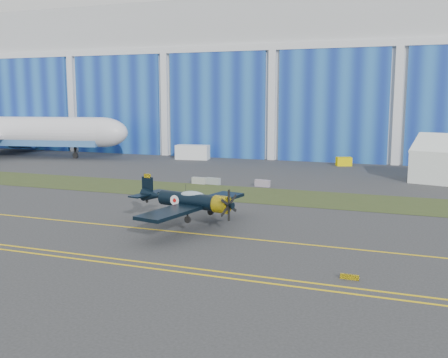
% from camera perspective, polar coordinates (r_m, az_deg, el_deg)
% --- Properties ---
extents(ground, '(260.00, 260.00, 0.00)m').
position_cam_1_polar(ground, '(53.03, -9.10, -3.81)').
color(ground, '#393A3C').
rests_on(ground, ground).
extents(grass_median, '(260.00, 10.00, 0.02)m').
position_cam_1_polar(grass_median, '(65.31, -3.05, -1.29)').
color(grass_median, '#475128').
rests_on(grass_median, ground).
extents(hangar, '(220.00, 45.70, 30.00)m').
position_cam_1_polar(hangar, '(119.56, 8.18, 10.44)').
color(hangar, silver).
rests_on(hangar, ground).
extents(taxiway_centreline, '(200.00, 0.20, 0.02)m').
position_cam_1_polar(taxiway_centreline, '(48.87, -11.99, -4.97)').
color(taxiway_centreline, yellow).
rests_on(taxiway_centreline, ground).
extents(edge_line_near, '(80.00, 0.20, 0.02)m').
position_cam_1_polar(edge_line_near, '(41.47, -19.09, -7.78)').
color(edge_line_near, yellow).
rests_on(edge_line_near, ground).
extents(edge_line_far, '(80.00, 0.20, 0.02)m').
position_cam_1_polar(edge_line_far, '(42.21, -18.22, -7.44)').
color(edge_line_far, yellow).
rests_on(edge_line_far, ground).
extents(guard_board_right, '(1.20, 0.15, 0.35)m').
position_cam_1_polar(guard_board_right, '(35.03, 13.50, -10.32)').
color(guard_board_right, yellow).
rests_on(guard_board_right, ground).
extents(warbird, '(13.53, 15.33, 3.98)m').
position_cam_1_polar(warbird, '(46.67, -3.87, -2.33)').
color(warbird, black).
rests_on(warbird, ground).
extents(shipping_container, '(6.47, 3.31, 2.68)m').
position_cam_1_polar(shipping_container, '(98.52, -3.45, 2.93)').
color(shipping_container, white).
rests_on(shipping_container, ground).
extents(tug, '(2.92, 2.39, 1.47)m').
position_cam_1_polar(tug, '(91.43, 12.91, 1.87)').
color(tug, '#F0D600').
rests_on(tug, ground).
extents(barrier_a, '(2.03, 0.70, 0.90)m').
position_cam_1_polar(barrier_a, '(70.49, -2.72, -0.18)').
color(barrier_a, '#979D97').
rests_on(barrier_a, ground).
extents(barrier_b, '(2.07, 0.89, 0.90)m').
position_cam_1_polar(barrier_b, '(69.99, -1.18, -0.24)').
color(barrier_b, gray).
rests_on(barrier_b, ground).
extents(barrier_c, '(2.06, 0.84, 0.90)m').
position_cam_1_polar(barrier_c, '(68.48, 4.21, -0.47)').
color(barrier_c, gray).
rests_on(barrier_c, ground).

